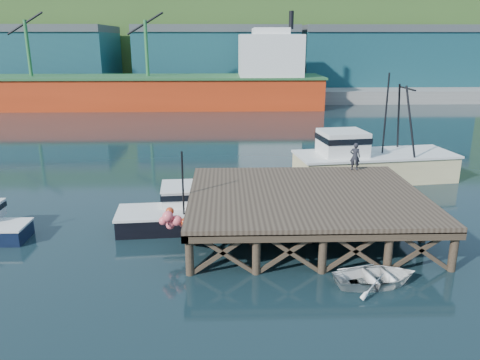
{
  "coord_description": "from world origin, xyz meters",
  "views": [
    {
      "loc": [
        1.38,
        -22.87,
        9.67
      ],
      "look_at": [
        2.16,
        2.0,
        2.23
      ],
      "focal_mm": 35.0,
      "sensor_mm": 36.0,
      "label": 1
    }
  ],
  "objects_px": {
    "boat_black": "(184,212)",
    "trawler": "(371,158)",
    "dinghy": "(376,277)",
    "dockworker": "(355,157)"
  },
  "relations": [
    {
      "from": "trawler",
      "to": "dinghy",
      "type": "height_order",
      "value": "trawler"
    },
    {
      "from": "boat_black",
      "to": "trawler",
      "type": "relative_size",
      "value": 0.62
    },
    {
      "from": "dinghy",
      "to": "dockworker",
      "type": "xyz_separation_m",
      "value": [
        1.64,
        10.06,
        2.6
      ]
    },
    {
      "from": "trawler",
      "to": "dinghy",
      "type": "bearing_deg",
      "value": -113.44
    },
    {
      "from": "trawler",
      "to": "dockworker",
      "type": "relative_size",
      "value": 7.0
    },
    {
      "from": "boat_black",
      "to": "trawler",
      "type": "xyz_separation_m",
      "value": [
        12.71,
        8.51,
        0.75
      ]
    },
    {
      "from": "boat_black",
      "to": "trawler",
      "type": "bearing_deg",
      "value": 29.33
    },
    {
      "from": "trawler",
      "to": "dockworker",
      "type": "xyz_separation_m",
      "value": [
        -2.65,
        -5.09,
        1.41
      ]
    },
    {
      "from": "boat_black",
      "to": "dinghy",
      "type": "distance_m",
      "value": 10.74
    },
    {
      "from": "dinghy",
      "to": "dockworker",
      "type": "bearing_deg",
      "value": -17.82
    }
  ]
}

